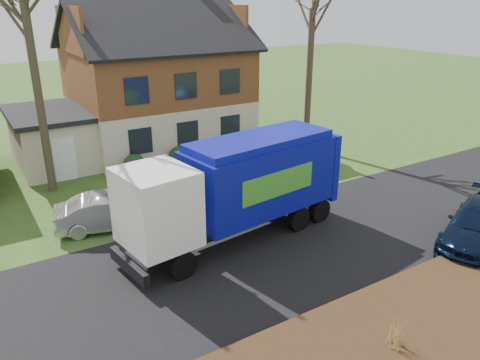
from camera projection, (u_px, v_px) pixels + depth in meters
ground at (268, 252)px, 16.01m from camera, size 120.00×120.00×0.00m
road at (268, 252)px, 16.00m from camera, size 80.00×7.00×0.02m
mulch_verge at (389, 338)px, 11.75m from camera, size 80.00×3.50×0.30m
main_house at (149, 77)px, 26.30m from camera, size 12.95×8.95×9.26m
garbage_truck at (240, 184)px, 16.30m from camera, size 8.70×3.35×3.63m
silver_sedan at (111, 212)px, 17.52m from camera, size 4.27×2.30×1.33m
grass_clump_mid at (397, 330)px, 11.14m from camera, size 0.32×0.26×0.89m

